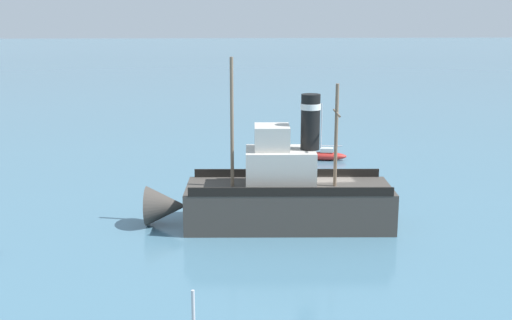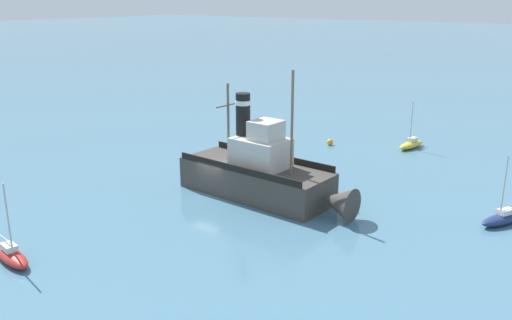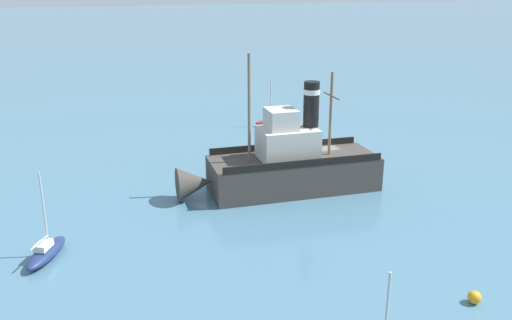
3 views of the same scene
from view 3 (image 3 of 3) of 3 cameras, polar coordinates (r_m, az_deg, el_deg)
ground_plane at (r=42.31m, az=6.46°, el=-1.66°), size 600.00×600.00×0.00m
old_tugboat at (r=38.72m, az=3.13°, el=-0.62°), size 5.05×14.56×9.90m
sailboat_red at (r=56.35m, az=1.85°, el=4.01°), size 1.72×3.93×4.90m
sailboat_navy at (r=31.93m, az=-21.21°, el=-8.97°), size 3.89×2.68×4.90m
mooring_buoy at (r=28.11m, az=22.00°, el=-13.26°), size 0.63×0.63×0.63m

